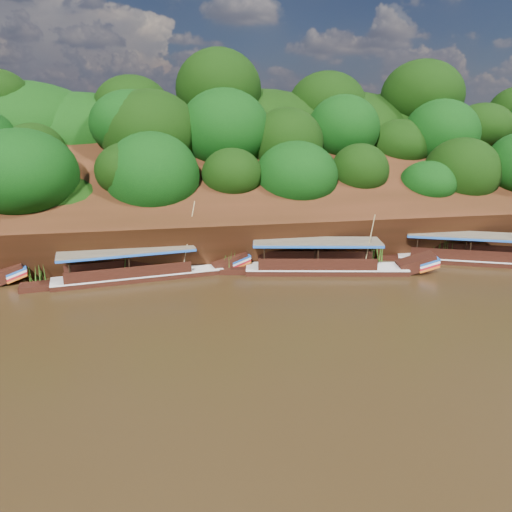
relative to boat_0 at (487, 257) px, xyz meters
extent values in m
plane|color=black|center=(-15.05, -7.06, -0.53)|extent=(160.00, 160.00, 0.00)
cube|color=black|center=(-15.05, 8.94, 2.97)|extent=(120.00, 16.12, 13.64)
cube|color=black|center=(-15.05, 18.94, -0.53)|extent=(120.00, 24.00, 12.00)
ellipsoid|color=#163B09|center=(-21.05, 7.94, 2.97)|extent=(18.00, 8.00, 6.40)
ellipsoid|color=#163B09|center=(-15.05, 15.94, 8.67)|extent=(24.00, 11.00, 8.40)
cube|color=black|center=(-0.68, 0.29, -0.53)|extent=(12.05, 6.75, 0.86)
cube|color=silver|center=(-0.68, 0.29, -0.12)|extent=(12.07, 6.81, 0.10)
cube|color=brown|center=(-1.38, 0.59, 1.77)|extent=(9.74, 5.99, 0.11)
cube|color=#1A51AF|center=(-1.38, 0.59, 1.65)|extent=(9.74, 5.99, 0.17)
cube|color=black|center=(-13.29, 0.32, -0.53)|extent=(12.22, 4.55, 0.90)
cube|color=silver|center=(-13.29, 0.32, -0.10)|extent=(12.23, 4.61, 0.10)
cube|color=black|center=(-6.67, -1.03, 0.17)|extent=(3.12, 2.19, 1.69)
cube|color=#1A51AF|center=(-5.93, -1.18, 0.47)|extent=(1.79, 1.98, 0.62)
cube|color=#B2131B|center=(-5.93, -1.18, 0.13)|extent=(1.79, 1.98, 0.62)
cube|color=brown|center=(-14.03, 0.47, 1.88)|extent=(9.73, 4.35, 0.12)
cube|color=#1A51AF|center=(-14.03, 0.47, 1.76)|extent=(9.73, 4.35, 0.18)
cylinder|color=tan|center=(-10.47, -0.87, 2.00)|extent=(0.40, 0.69, 4.13)
cube|color=black|center=(-27.02, 1.42, -0.53)|extent=(12.21, 3.68, 0.82)
cube|color=silver|center=(-27.02, 1.42, -0.14)|extent=(12.21, 3.74, 0.09)
cube|color=black|center=(-20.32, 2.37, 0.11)|extent=(3.01, 1.89, 1.62)
cube|color=#1A51AF|center=(-19.57, 2.47, 0.38)|extent=(1.68, 1.76, 0.60)
cube|color=#B2131B|center=(-19.57, 2.47, 0.07)|extent=(1.68, 1.76, 0.60)
cube|color=brown|center=(-27.77, 1.31, 1.67)|extent=(9.66, 3.61, 0.11)
cube|color=#1A51AF|center=(-27.77, 1.31, 1.56)|extent=(9.66, 3.61, 0.16)
cylinder|color=tan|center=(-23.38, 1.75, 2.43)|extent=(1.18, 0.98, 4.92)
cube|color=black|center=(-36.15, 2.18, 0.13)|extent=(2.88, 2.06, 1.58)
cube|color=#1A51AF|center=(-35.48, 2.31, 0.42)|extent=(1.65, 1.87, 0.57)
cube|color=#B2131B|center=(-35.48, 2.31, 0.09)|extent=(1.65, 1.87, 0.57)
cone|color=#2D5816|center=(-34.10, 2.48, 0.25)|extent=(1.50, 1.50, 1.56)
cone|color=#2D5816|center=(-28.69, 2.60, 0.56)|extent=(1.50, 1.50, 2.18)
cone|color=#2D5816|center=(-20.28, 2.00, 0.31)|extent=(1.50, 1.50, 1.68)
cone|color=#2D5816|center=(-14.33, 2.82, 0.42)|extent=(1.50, 1.50, 1.91)
cone|color=#2D5816|center=(-8.41, 2.36, 0.59)|extent=(1.50, 1.50, 2.25)
cone|color=#2D5816|center=(-2.73, 1.88, 0.32)|extent=(1.50, 1.50, 1.70)
camera|label=1|loc=(-25.36, -33.84, 10.88)|focal=35.00mm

